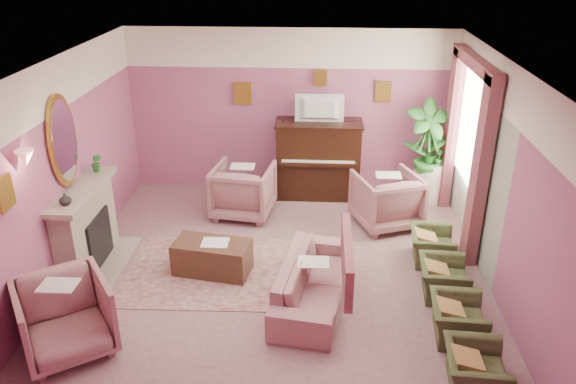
# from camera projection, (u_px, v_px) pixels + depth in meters

# --- Properties ---
(floor) EXTENTS (5.50, 6.00, 0.01)m
(floor) POSITION_uv_depth(u_px,v_px,m) (277.00, 278.00, 7.44)
(floor) COLOR #93696B
(floor) RESTS_ON ground
(ceiling) EXTENTS (5.50, 6.00, 0.01)m
(ceiling) POSITION_uv_depth(u_px,v_px,m) (276.00, 67.00, 6.28)
(ceiling) COLOR white
(ceiling) RESTS_ON wall_back
(wall_back) EXTENTS (5.50, 0.02, 2.80)m
(wall_back) POSITION_uv_depth(u_px,v_px,m) (290.00, 112.00, 9.58)
(wall_back) COLOR #8D527E
(wall_back) RESTS_ON floor
(wall_front) EXTENTS (5.50, 0.02, 2.80)m
(wall_front) POSITION_uv_depth(u_px,v_px,m) (245.00, 343.00, 4.13)
(wall_front) COLOR #8D527E
(wall_front) RESTS_ON floor
(wall_left) EXTENTS (0.02, 6.00, 2.80)m
(wall_left) POSITION_uv_depth(u_px,v_px,m) (57.00, 176.00, 7.00)
(wall_left) COLOR #8D527E
(wall_left) RESTS_ON floor
(wall_right) EXTENTS (0.02, 6.00, 2.80)m
(wall_right) POSITION_uv_depth(u_px,v_px,m) (505.00, 187.00, 6.71)
(wall_right) COLOR #8D527E
(wall_right) RESTS_ON floor
(picture_rail_band) EXTENTS (5.50, 0.01, 0.65)m
(picture_rail_band) POSITION_uv_depth(u_px,v_px,m) (290.00, 48.00, 9.13)
(picture_rail_band) COLOR white
(picture_rail_band) RESTS_ON wall_back
(stripe_panel) EXTENTS (0.01, 3.00, 2.15)m
(stripe_panel) POSITION_uv_depth(u_px,v_px,m) (474.00, 171.00, 8.03)
(stripe_panel) COLOR #A6B299
(stripe_panel) RESTS_ON wall_right
(fireplace_surround) EXTENTS (0.30, 1.40, 1.10)m
(fireplace_surround) POSITION_uv_depth(u_px,v_px,m) (86.00, 229.00, 7.53)
(fireplace_surround) COLOR tan
(fireplace_surround) RESTS_ON floor
(fireplace_inset) EXTENTS (0.18, 0.72, 0.68)m
(fireplace_inset) POSITION_uv_depth(u_px,v_px,m) (95.00, 239.00, 7.59)
(fireplace_inset) COLOR black
(fireplace_inset) RESTS_ON floor
(fire_ember) EXTENTS (0.06, 0.54, 0.10)m
(fire_ember) POSITION_uv_depth(u_px,v_px,m) (100.00, 251.00, 7.66)
(fire_ember) COLOR #FF6211
(fire_ember) RESTS_ON floor
(mantel_shelf) EXTENTS (0.40, 1.55, 0.07)m
(mantel_shelf) POSITION_uv_depth(u_px,v_px,m) (82.00, 190.00, 7.29)
(mantel_shelf) COLOR tan
(mantel_shelf) RESTS_ON fireplace_surround
(hearth) EXTENTS (0.55, 1.50, 0.02)m
(hearth) POSITION_uv_depth(u_px,v_px,m) (106.00, 264.00, 7.74)
(hearth) COLOR tan
(hearth) RESTS_ON floor
(mirror_frame) EXTENTS (0.04, 0.72, 1.20)m
(mirror_frame) POSITION_uv_depth(u_px,v_px,m) (63.00, 141.00, 7.02)
(mirror_frame) COLOR gold
(mirror_frame) RESTS_ON wall_left
(mirror_glass) EXTENTS (0.01, 0.60, 1.06)m
(mirror_glass) POSITION_uv_depth(u_px,v_px,m) (65.00, 141.00, 7.02)
(mirror_glass) COLOR white
(mirror_glass) RESTS_ON wall_left
(sconce_shade) EXTENTS (0.20, 0.20, 0.16)m
(sconce_shade) POSITION_uv_depth(u_px,v_px,m) (25.00, 157.00, 5.98)
(sconce_shade) COLOR #F3887F
(sconce_shade) RESTS_ON wall_left
(piano) EXTENTS (1.40, 0.60, 1.30)m
(piano) POSITION_uv_depth(u_px,v_px,m) (318.00, 160.00, 9.58)
(piano) COLOR black
(piano) RESTS_ON floor
(piano_keyshelf) EXTENTS (1.30, 0.12, 0.06)m
(piano_keyshelf) POSITION_uv_depth(u_px,v_px,m) (318.00, 164.00, 9.23)
(piano_keyshelf) COLOR black
(piano_keyshelf) RESTS_ON piano
(piano_keys) EXTENTS (1.20, 0.08, 0.02)m
(piano_keys) POSITION_uv_depth(u_px,v_px,m) (318.00, 162.00, 9.21)
(piano_keys) COLOR beige
(piano_keys) RESTS_ON piano
(piano_top) EXTENTS (1.45, 0.65, 0.04)m
(piano_top) POSITION_uv_depth(u_px,v_px,m) (319.00, 123.00, 9.30)
(piano_top) COLOR black
(piano_top) RESTS_ON piano
(television) EXTENTS (0.80, 0.12, 0.48)m
(television) POSITION_uv_depth(u_px,v_px,m) (319.00, 107.00, 9.14)
(television) COLOR black
(television) RESTS_ON piano
(print_back_left) EXTENTS (0.30, 0.03, 0.38)m
(print_back_left) POSITION_uv_depth(u_px,v_px,m) (243.00, 93.00, 9.46)
(print_back_left) COLOR gold
(print_back_left) RESTS_ON wall_back
(print_back_right) EXTENTS (0.26, 0.03, 0.34)m
(print_back_right) POSITION_uv_depth(u_px,v_px,m) (383.00, 92.00, 9.31)
(print_back_right) COLOR gold
(print_back_right) RESTS_ON wall_back
(print_back_mid) EXTENTS (0.22, 0.03, 0.26)m
(print_back_mid) POSITION_uv_depth(u_px,v_px,m) (320.00, 78.00, 9.27)
(print_back_mid) COLOR gold
(print_back_mid) RESTS_ON wall_back
(print_left_wall) EXTENTS (0.03, 0.28, 0.36)m
(print_left_wall) POSITION_uv_depth(u_px,v_px,m) (5.00, 193.00, 5.78)
(print_left_wall) COLOR gold
(print_left_wall) RESTS_ON wall_left
(window_blind) EXTENTS (0.03, 1.40, 1.80)m
(window_blind) POSITION_uv_depth(u_px,v_px,m) (473.00, 123.00, 8.00)
(window_blind) COLOR beige
(window_blind) RESTS_ON wall_right
(curtain_left) EXTENTS (0.16, 0.34, 2.60)m
(curtain_left) POSITION_uv_depth(u_px,v_px,m) (480.00, 174.00, 7.33)
(curtain_left) COLOR brown
(curtain_left) RESTS_ON floor
(curtain_right) EXTENTS (0.16, 0.34, 2.60)m
(curtain_right) POSITION_uv_depth(u_px,v_px,m) (451.00, 130.00, 9.00)
(curtain_right) COLOR brown
(curtain_right) RESTS_ON floor
(pelmet) EXTENTS (0.16, 2.20, 0.16)m
(pelmet) POSITION_uv_depth(u_px,v_px,m) (476.00, 63.00, 7.64)
(pelmet) COLOR brown
(pelmet) RESTS_ON wall_right
(mantel_plant) EXTENTS (0.16, 0.16, 0.28)m
(mantel_plant) POSITION_uv_depth(u_px,v_px,m) (96.00, 163.00, 7.72)
(mantel_plant) COLOR #2C772A
(mantel_plant) RESTS_ON mantel_shelf
(mantel_vase) EXTENTS (0.16, 0.16, 0.16)m
(mantel_vase) POSITION_uv_depth(u_px,v_px,m) (65.00, 199.00, 6.79)
(mantel_vase) COLOR white
(mantel_vase) RESTS_ON mantel_shelf
(area_rug) EXTENTS (2.54, 1.85, 0.01)m
(area_rug) POSITION_uv_depth(u_px,v_px,m) (220.00, 271.00, 7.59)
(area_rug) COLOR #A17067
(area_rug) RESTS_ON floor
(coffee_table) EXTENTS (1.07, 0.66, 0.45)m
(coffee_table) POSITION_uv_depth(u_px,v_px,m) (212.00, 257.00, 7.49)
(coffee_table) COLOR #492F1E
(coffee_table) RESTS_ON floor
(table_paper) EXTENTS (0.35, 0.28, 0.01)m
(table_paper) POSITION_uv_depth(u_px,v_px,m) (215.00, 243.00, 7.39)
(table_paper) COLOR silver
(table_paper) RESTS_ON coffee_table
(sofa) EXTENTS (0.63, 1.90, 0.77)m
(sofa) POSITION_uv_depth(u_px,v_px,m) (313.00, 273.00, 6.84)
(sofa) COLOR #A67270
(sofa) RESTS_ON floor
(sofa_throw) EXTENTS (0.10, 1.44, 0.53)m
(sofa_throw) POSITION_uv_depth(u_px,v_px,m) (347.00, 259.00, 6.73)
(sofa_throw) COLOR brown
(sofa_throw) RESTS_ON sofa
(floral_armchair_left) EXTENTS (0.90, 0.90, 0.94)m
(floral_armchair_left) POSITION_uv_depth(u_px,v_px,m) (243.00, 188.00, 8.96)
(floral_armchair_left) COLOR #A67270
(floral_armchair_left) RESTS_ON floor
(floral_armchair_right) EXTENTS (0.90, 0.90, 0.94)m
(floral_armchair_right) POSITION_uv_depth(u_px,v_px,m) (387.00, 197.00, 8.64)
(floral_armchair_right) COLOR #A67270
(floral_armchair_right) RESTS_ON floor
(floral_armchair_front) EXTENTS (0.90, 0.90, 0.94)m
(floral_armchair_front) POSITION_uv_depth(u_px,v_px,m) (64.00, 314.00, 5.96)
(floral_armchair_front) COLOR #A67270
(floral_armchair_front) RESTS_ON floor
(olive_chair_a) EXTENTS (0.48, 0.69, 0.59)m
(olive_chair_a) POSITION_uv_depth(u_px,v_px,m) (476.00, 365.00, 5.50)
(olive_chair_a) COLOR #44502A
(olive_chair_a) RESTS_ON floor
(olive_chair_b) EXTENTS (0.48, 0.69, 0.59)m
(olive_chair_b) POSITION_uv_depth(u_px,v_px,m) (458.00, 314.00, 6.25)
(olive_chair_b) COLOR #44502A
(olive_chair_b) RESTS_ON floor
(olive_chair_c) EXTENTS (0.48, 0.69, 0.59)m
(olive_chair_c) POSITION_uv_depth(u_px,v_px,m) (444.00, 274.00, 6.99)
(olive_chair_c) COLOR #44502A
(olive_chair_c) RESTS_ON floor
(olive_chair_d) EXTENTS (0.48, 0.69, 0.59)m
(olive_chair_d) POSITION_uv_depth(u_px,v_px,m) (432.00, 241.00, 7.74)
(olive_chair_d) COLOR #44502A
(olive_chair_d) RESTS_ON floor
(side_table) EXTENTS (0.52, 0.52, 0.70)m
(side_table) POSITION_uv_depth(u_px,v_px,m) (428.00, 182.00, 9.49)
(side_table) COLOR silver
(side_table) RESTS_ON floor
(side_plant_big) EXTENTS (0.30, 0.30, 0.34)m
(side_plant_big) POSITION_uv_depth(u_px,v_px,m) (431.00, 153.00, 9.27)
(side_plant_big) COLOR #2C772A
(side_plant_big) RESTS_ON side_table
(side_plant_small) EXTENTS (0.16, 0.16, 0.28)m
(side_plant_small) POSITION_uv_depth(u_px,v_px,m) (439.00, 157.00, 9.19)
(side_plant_small) COLOR #2C772A
(side_plant_small) RESTS_ON side_table
(palm_pot) EXTENTS (0.34, 0.34, 0.34)m
(palm_pot) POSITION_uv_depth(u_px,v_px,m) (422.00, 193.00, 9.51)
(palm_pot) COLOR brown
(palm_pot) RESTS_ON floor
(palm_plant) EXTENTS (0.76, 0.76, 1.44)m
(palm_plant) POSITION_uv_depth(u_px,v_px,m) (427.00, 143.00, 9.14)
(palm_plant) COLOR #2C772A
(palm_plant) RESTS_ON palm_pot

